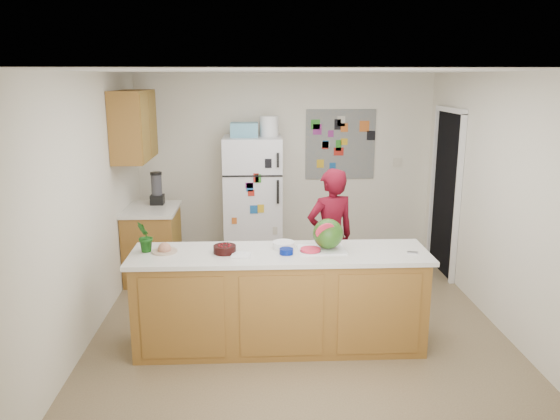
{
  "coord_description": "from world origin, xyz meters",
  "views": [
    {
      "loc": [
        -0.41,
        -5.16,
        2.45
      ],
      "look_at": [
        -0.17,
        0.2,
        1.14
      ],
      "focal_mm": 35.0,
      "sensor_mm": 36.0,
      "label": 1
    }
  ],
  "objects_px": {
    "watermelon": "(328,234)",
    "cherry_bowl": "(225,249)",
    "person": "(330,237)",
    "refrigerator": "(253,201)"
  },
  "relations": [
    {
      "from": "refrigerator",
      "to": "watermelon",
      "type": "relative_size",
      "value": 6.19
    },
    {
      "from": "watermelon",
      "to": "person",
      "type": "bearing_deg",
      "value": 80.49
    },
    {
      "from": "refrigerator",
      "to": "person",
      "type": "xyz_separation_m",
      "value": [
        0.84,
        -1.4,
        -0.09
      ]
    },
    {
      "from": "person",
      "to": "watermelon",
      "type": "bearing_deg",
      "value": 60.96
    },
    {
      "from": "person",
      "to": "cherry_bowl",
      "type": "distance_m",
      "value": 1.48
    },
    {
      "from": "refrigerator",
      "to": "cherry_bowl",
      "type": "relative_size",
      "value": 8.43
    },
    {
      "from": "watermelon",
      "to": "cherry_bowl",
      "type": "relative_size",
      "value": 1.36
    },
    {
      "from": "person",
      "to": "refrigerator",
      "type": "bearing_deg",
      "value": -78.56
    },
    {
      "from": "person",
      "to": "watermelon",
      "type": "distance_m",
      "value": 0.98
    },
    {
      "from": "person",
      "to": "watermelon",
      "type": "relative_size",
      "value": 5.52
    }
  ]
}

